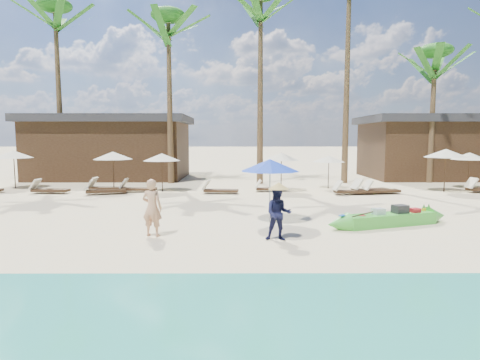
{
  "coord_description": "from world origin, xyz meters",
  "views": [
    {
      "loc": [
        0.85,
        -10.5,
        2.79
      ],
      "look_at": [
        0.89,
        2.0,
        1.48
      ],
      "focal_mm": 30.0,
      "sensor_mm": 36.0,
      "label": 1
    }
  ],
  "objects": [
    {
      "name": "ground",
      "position": [
        0.0,
        0.0,
        0.0
      ],
      "size": [
        240.0,
        240.0,
        0.0
      ],
      "primitive_type": "plane",
      "color": "beige",
      "rests_on": "ground"
    },
    {
      "name": "wet_sand_strip",
      "position": [
        0.0,
        -5.0,
        0.0
      ],
      "size": [
        240.0,
        4.5,
        0.01
      ],
      "primitive_type": "cube",
      "color": "tan",
      "rests_on": "ground"
    },
    {
      "name": "green_canoe",
      "position": [
        5.67,
        2.08,
        0.22
      ],
      "size": [
        4.88,
        1.96,
        0.64
      ],
      "rotation": [
        0.0,
        0.0,
        0.33
      ],
      "color": "green",
      "rests_on": "ground"
    },
    {
      "name": "tourist",
      "position": [
        -1.61,
        0.72,
        0.82
      ],
      "size": [
        0.68,
        0.53,
        1.64
      ],
      "primitive_type": "imported",
      "rotation": [
        0.0,
        0.0,
        2.88
      ],
      "color": "tan",
      "rests_on": "ground"
    },
    {
      "name": "vendor_green",
      "position": [
        1.93,
        0.24,
        0.74
      ],
      "size": [
        0.76,
        0.61,
        1.48
      ],
      "primitive_type": "imported",
      "rotation": [
        0.0,
        0.0,
        -0.07
      ],
      "color": "#141638",
      "rests_on": "ground"
    },
    {
      "name": "blue_umbrella",
      "position": [
        1.88,
        2.63,
        1.9
      ],
      "size": [
        1.95,
        1.95,
        2.1
      ],
      "color": "#99999E",
      "rests_on": "ground"
    },
    {
      "name": "resort_parasol_3",
      "position": [
        -11.59,
        11.67,
        1.89
      ],
      "size": [
        2.04,
        2.04,
        2.1
      ],
      "color": "#3C2918",
      "rests_on": "ground"
    },
    {
      "name": "lounger_3_right",
      "position": [
        -8.79,
        9.59,
        0.22
      ],
      "size": [
        1.94,
        0.73,
        0.64
      ],
      "rotation": [
        0.0,
        0.0,
        -0.08
      ],
      "color": "#3C2918",
      "rests_on": "ground"
    },
    {
      "name": "resort_parasol_4",
      "position": [
        -5.73,
        10.47,
        1.87
      ],
      "size": [
        2.02,
        2.02,
        2.08
      ],
      "color": "#3C2918",
      "rests_on": "ground"
    },
    {
      "name": "lounger_4_left",
      "position": [
        -6.18,
        10.36,
        0.22
      ],
      "size": [
        1.97,
        0.81,
        0.65
      ],
      "rotation": [
        0.0,
        0.0,
        -0.12
      ],
      "color": "#3C2918",
      "rests_on": "ground"
    },
    {
      "name": "lounger_4_right",
      "position": [
        -5.88,
        9.22,
        0.22
      ],
      "size": [
        2.06,
        1.1,
        0.67
      ],
      "rotation": [
        0.0,
        0.0,
        0.27
      ],
      "color": "#3C2918",
      "rests_on": "ground"
    },
    {
      "name": "resort_parasol_5",
      "position": [
        -3.16,
        10.35,
        1.8
      ],
      "size": [
        1.93,
        1.93,
        1.99
      ],
      "color": "#3C2918",
      "rests_on": "ground"
    },
    {
      "name": "lounger_5_left",
      "position": [
        -4.45,
        10.08,
        0.21
      ],
      "size": [
        1.86,
        0.59,
        0.63
      ],
      "rotation": [
        0.0,
        0.0,
        -0.01
      ],
      "color": "#3C2918",
      "rests_on": "ground"
    },
    {
      "name": "resort_parasol_6",
      "position": [
        3.08,
        10.36,
        1.83
      ],
      "size": [
        1.97,
        1.97,
        2.03
      ],
      "color": "#3C2918",
      "rests_on": "ground"
    },
    {
      "name": "lounger_6_left",
      "position": [
        -0.17,
        9.5,
        0.2
      ],
      "size": [
        1.85,
        0.76,
        0.61
      ],
      "rotation": [
        0.0,
        0.0,
        -0.12
      ],
      "color": "#3C2918",
      "rests_on": "ground"
    },
    {
      "name": "lounger_6_right",
      "position": [
        2.42,
        10.31,
        0.18
      ],
      "size": [
        1.65,
        0.61,
        0.55
      ],
      "rotation": [
        0.0,
        0.0,
        0.07
      ],
      "color": "#3C2918",
      "rests_on": "ground"
    },
    {
      "name": "resort_parasol_7",
      "position": [
        5.82,
        11.54,
        1.64
      ],
      "size": [
        1.77,
        1.77,
        1.82
      ],
      "color": "#3C2918",
      "rests_on": "ground"
    },
    {
      "name": "lounger_7_left",
      "position": [
        6.34,
        9.09,
        0.21
      ],
      "size": [
        1.9,
        0.76,
        0.63
      ],
      "rotation": [
        0.0,
        0.0,
        0.1
      ],
      "color": "#3C2918",
      "rests_on": "ground"
    },
    {
      "name": "lounger_7_right",
      "position": [
        7.4,
        9.53,
        0.23
      ],
      "size": [
        2.09,
        1.14,
        0.68
      ],
      "rotation": [
        0.0,
        0.0,
        0.28
      ],
      "color": "#3C2918",
      "rests_on": "ground"
    },
    {
      "name": "resort_parasol_8",
      "position": [
        11.5,
        10.07,
        2.01
      ],
      "size": [
        2.16,
        2.16,
        2.23
      ],
      "color": "#3C2918",
      "rests_on": "ground"
    },
    {
      "name": "lounger_8_left",
      "position": [
        7.88,
        9.32,
        0.21
      ],
      "size": [
        1.94,
        0.88,
        0.63
      ],
      "rotation": [
        0.0,
        0.0,
        0.17
      ],
      "color": "#3C2918",
      "rests_on": "ground"
    },
    {
      "name": "resort_parasol_9",
      "position": [
        13.58,
        11.55,
        1.79
      ],
      "size": [
        1.93,
        1.93,
        1.99
      ],
      "color": "#3C2918",
      "rests_on": "ground"
    },
    {
      "name": "palm_2",
      "position": [
        -10.45,
        15.08,
        9.18
      ],
      "size": [
        2.08,
        2.08,
        11.33
      ],
      "color": "brown",
      "rests_on": "ground"
    },
    {
      "name": "palm_3",
      "position": [
        -3.36,
        14.27,
        8.58
      ],
      "size": [
        2.08,
        2.08,
        10.52
      ],
      "color": "brown",
      "rests_on": "ground"
    },
    {
      "name": "palm_4",
      "position": [
        2.15,
        14.01,
        9.45
      ],
      "size": [
        2.08,
        2.08,
        11.7
      ],
      "color": "brown",
      "rests_on": "ground"
    },
    {
      "name": "palm_5",
      "position": [
        7.45,
        14.38,
        10.82
      ],
      "size": [
        2.08,
        2.08,
        13.6
      ],
      "color": "brown",
      "rests_on": "ground"
    },
    {
      "name": "palm_6",
      "position": [
        12.84,
        14.52,
        7.05
      ],
      "size": [
        2.08,
        2.08,
        8.51
      ],
      "color": "brown",
      "rests_on": "ground"
    },
    {
      "name": "pavilion_west",
      "position": [
        -8.0,
        17.5,
        2.19
      ],
      "size": [
        10.8,
        6.6,
        4.3
      ],
      "color": "#3C2918",
      "rests_on": "ground"
    },
    {
      "name": "pavilion_east",
      "position": [
        14.0,
        17.5,
        2.2
      ],
      "size": [
        8.8,
        6.6,
        4.3
      ],
      "color": "#3C2918",
      "rests_on": "ground"
    }
  ]
}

